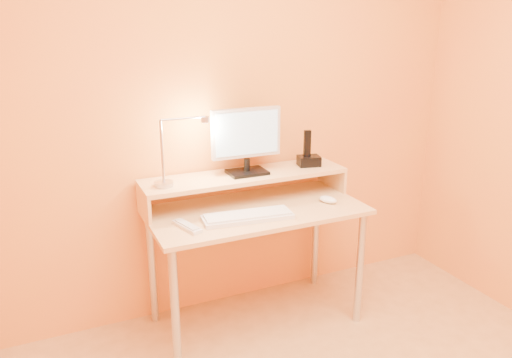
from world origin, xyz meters
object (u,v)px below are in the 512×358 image
lamp_base (164,184)px  mouse (328,200)px  phone_dock (309,161)px  remote_control (187,227)px  monitor_panel (246,133)px  keyboard (248,217)px

lamp_base → mouse: lamp_base is taller
phone_dock → remote_control: bearing=-149.9°
lamp_base → phone_dock: phone_dock is taller
mouse → remote_control: bearing=157.9°
monitor_panel → remote_control: size_ratio=2.04×
lamp_base → mouse: bearing=-13.0°
monitor_panel → mouse: 0.61m
mouse → phone_dock: bearing=65.3°
phone_dock → keyboard: size_ratio=0.27×
phone_dock → keyboard: phone_dock is taller
monitor_panel → lamp_base: monitor_panel is taller
lamp_base → mouse: (0.90, -0.21, -0.15)m
mouse → monitor_panel: bearing=124.9°
monitor_panel → keyboard: bearing=-111.3°
phone_dock → keyboard: (-0.52, -0.27, -0.18)m
phone_dock → monitor_panel: bearing=-168.4°
phone_dock → mouse: (-0.00, -0.24, -0.17)m
lamp_base → keyboard: 0.48m
phone_dock → keyboard: 0.62m
lamp_base → phone_dock: bearing=1.9°
keyboard → mouse: mouse is taller
monitor_panel → keyboard: 0.49m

